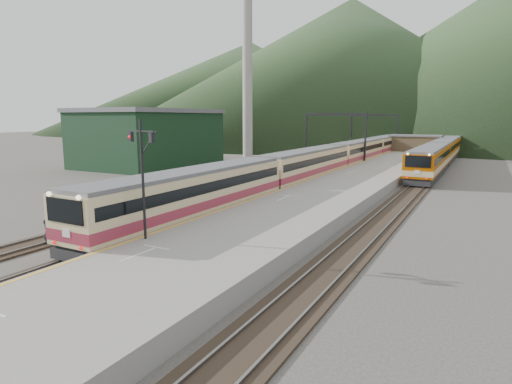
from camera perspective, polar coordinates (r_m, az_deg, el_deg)
The scene contains 18 objects.
track_main at distance 51.80m, azimuth 8.18°, elevation 1.78°, with size 2.60×200.00×0.23m.
track_far at distance 53.70m, azimuth 3.17°, elevation 2.15°, with size 2.60×200.00×0.23m.
track_second at distance 49.09m, azimuth 20.87°, elevation 0.79°, with size 2.60×200.00×0.23m.
platform at distance 48.19m, azimuth 13.62°, elevation 1.52°, with size 8.00×100.00×1.00m, color gray.
gantry_near at distance 66.43m, azimuth 10.49°, elevation 8.24°, with size 9.55×0.25×8.00m.
gantry_far at distance 90.54m, azimuth 15.44°, elevation 8.43°, with size 9.55×0.25×8.00m.
warehouse at distance 67.87m, azimuth -14.03°, elevation 7.08°, with size 14.50×20.50×8.60m.
smokestack at distance 80.96m, azimuth -1.15°, elevation 15.33°, with size 1.80×1.80×30.00m, color #9E998E.
station_shed at distance 87.14m, azimuth 20.49°, elevation 6.14°, with size 9.40×4.40×3.10m.
hill_a at distance 207.64m, azimuth 12.53°, elevation 15.89°, with size 180.00×180.00×60.00m, color #27401D.
hill_d at distance 284.50m, azimuth -0.70°, elevation 13.91°, with size 200.00×200.00×55.00m, color #27401D.
main_train at distance 68.73m, azimuth 13.46°, elevation 5.29°, with size 3.09×105.88×3.77m.
second_train at distance 78.47m, azimuth 23.91°, elevation 5.25°, with size 3.09×63.33×3.77m.
signal_mast at distance 22.51m, azimuth -14.93°, elevation 3.31°, with size 2.16×0.64×6.18m.
short_signal_a at distance 26.54m, azimuth -24.73°, elevation -3.64°, with size 0.25×0.20×2.27m.
short_signal_b at distance 46.86m, azimuth 1.19°, elevation 2.76°, with size 0.25×0.21×2.27m.
short_signal_c at distance 34.22m, azimuth -19.29°, elevation -0.43°, with size 0.26×0.22×2.27m.
worker at distance 27.34m, azimuth -26.08°, elevation -4.88°, with size 0.56×0.36×1.52m, color black.
Camera 1 is at (17.60, -8.18, 7.23)m, focal length 30.00 mm.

